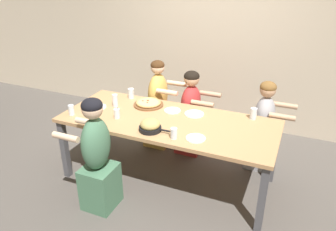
# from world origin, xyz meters

# --- Properties ---
(ground_plane) EXTENTS (18.00, 18.00, 0.00)m
(ground_plane) POSITION_xyz_m (0.00, 0.00, 0.00)
(ground_plane) COLOR #514C47
(ground_plane) RESTS_ON ground
(restaurant_back_panel) EXTENTS (10.00, 0.06, 3.20)m
(restaurant_back_panel) POSITION_xyz_m (0.00, 1.75, 1.60)
(restaurant_back_panel) COLOR beige
(restaurant_back_panel) RESTS_ON ground
(dining_table) EXTENTS (2.37, 0.98, 0.77)m
(dining_table) POSITION_xyz_m (0.00, 0.00, 0.70)
(dining_table) COLOR tan
(dining_table) RESTS_ON ground
(pizza_board_main) EXTENTS (0.36, 0.36, 0.05)m
(pizza_board_main) POSITION_xyz_m (-0.37, 0.27, 0.80)
(pizza_board_main) COLOR brown
(pizza_board_main) RESTS_ON dining_table
(skillet_bowl) EXTENTS (0.34, 0.23, 0.13)m
(skillet_bowl) POSITION_xyz_m (-0.07, -0.30, 0.83)
(skillet_bowl) COLOR black
(skillet_bowl) RESTS_ON dining_table
(empty_plate_a) EXTENTS (0.21, 0.21, 0.02)m
(empty_plate_a) POSITION_xyz_m (-0.90, -0.03, 0.78)
(empty_plate_a) COLOR white
(empty_plate_a) RESTS_ON dining_table
(empty_plate_b) EXTENTS (0.19, 0.19, 0.02)m
(empty_plate_b) POSITION_xyz_m (0.42, -0.29, 0.78)
(empty_plate_b) COLOR white
(empty_plate_b) RESTS_ON dining_table
(empty_plate_c) EXTENTS (0.22, 0.22, 0.02)m
(empty_plate_c) POSITION_xyz_m (0.22, 0.24, 0.78)
(empty_plate_c) COLOR white
(empty_plate_c) RESTS_ON dining_table
(empty_plate_d) EXTENTS (0.19, 0.19, 0.02)m
(empty_plate_d) POSITION_xyz_m (-0.04, 0.23, 0.78)
(empty_plate_d) COLOR white
(empty_plate_d) RESTS_ON dining_table
(cocktail_glass_blue) EXTENTS (0.07, 0.07, 0.13)m
(cocktail_glass_blue) POSITION_xyz_m (-0.53, -0.18, 0.82)
(cocktail_glass_blue) COLOR silver
(cocktail_glass_blue) RESTS_ON dining_table
(drinking_glass_a) EXTENTS (0.06, 0.06, 0.15)m
(drinking_glass_a) POSITION_xyz_m (-0.72, 0.09, 0.84)
(drinking_glass_a) COLOR silver
(drinking_glass_a) RESTS_ON dining_table
(drinking_glass_b) EXTENTS (0.07, 0.07, 0.12)m
(drinking_glass_b) POSITION_xyz_m (-0.68, 0.39, 0.83)
(drinking_glass_b) COLOR silver
(drinking_glass_b) RESTS_ON dining_table
(drinking_glass_c) EXTENTS (0.07, 0.07, 0.13)m
(drinking_glass_c) POSITION_xyz_m (0.85, 0.39, 0.83)
(drinking_glass_c) COLOR silver
(drinking_glass_c) RESTS_ON dining_table
(drinking_glass_d) EXTENTS (0.07, 0.07, 0.11)m
(drinking_glass_d) POSITION_xyz_m (0.22, -0.36, 0.82)
(drinking_glass_d) COLOR silver
(drinking_glass_d) RESTS_ON dining_table
(drinking_glass_e) EXTENTS (0.07, 0.07, 0.12)m
(drinking_glass_e) POSITION_xyz_m (-1.05, -0.31, 0.82)
(drinking_glass_e) COLOR silver
(drinking_glass_e) RESTS_ON dining_table
(diner_far_midleft) EXTENTS (0.51, 0.40, 1.20)m
(diner_far_midleft) POSITION_xyz_m (-0.45, 0.71, 0.55)
(diner_far_midleft) COLOR gold
(diner_far_midleft) RESTS_ON ground
(diner_far_right) EXTENTS (0.51, 0.40, 1.11)m
(diner_far_right) POSITION_xyz_m (0.94, 0.71, 0.51)
(diner_far_right) COLOR #99999E
(diner_far_right) RESTS_ON ground
(diner_near_midleft) EXTENTS (0.51, 0.40, 1.22)m
(diner_near_midleft) POSITION_xyz_m (-0.46, -0.71, 0.56)
(diner_near_midleft) COLOR #477556
(diner_near_midleft) RESTS_ON ground
(diner_far_center) EXTENTS (0.51, 0.40, 1.12)m
(diner_far_center) POSITION_xyz_m (0.02, 0.71, 0.51)
(diner_far_center) COLOR #B22D2D
(diner_far_center) RESTS_ON ground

